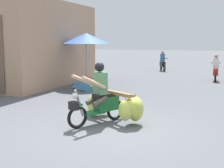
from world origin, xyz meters
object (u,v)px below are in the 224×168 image
(market_umbrella_near_shop, at_px, (86,38))
(motorbike_distant_ahead_right, at_px, (216,70))
(motorbike_distant_far_ahead, at_px, (163,63))
(motorbike_main_loaded, at_px, (111,103))
(produce_crate, at_px, (82,87))

(market_umbrella_near_shop, bearing_deg, motorbike_distant_ahead_right, 36.97)
(motorbike_distant_far_ahead, bearing_deg, motorbike_main_loaded, -83.20)
(produce_crate, bearing_deg, motorbike_distant_ahead_right, 46.55)
(motorbike_distant_far_ahead, relative_size, market_umbrella_near_shop, 0.61)
(motorbike_distant_ahead_right, distance_m, produce_crate, 7.37)
(motorbike_distant_ahead_right, bearing_deg, motorbike_main_loaded, -102.83)
(motorbike_distant_ahead_right, height_order, market_umbrella_near_shop, market_umbrella_near_shop)
(motorbike_distant_ahead_right, xyz_separation_m, motorbike_distant_far_ahead, (-3.74, 4.26, 0.00))
(motorbike_main_loaded, height_order, produce_crate, motorbike_main_loaded)
(motorbike_distant_ahead_right, bearing_deg, produce_crate, -133.45)
(motorbike_distant_far_ahead, bearing_deg, market_umbrella_near_shop, -101.69)
(motorbike_distant_ahead_right, height_order, produce_crate, motorbike_distant_ahead_right)
(motorbike_main_loaded, distance_m, market_umbrella_near_shop, 6.43)
(market_umbrella_near_shop, relative_size, produce_crate, 4.40)
(motorbike_distant_far_ahead, height_order, market_umbrella_near_shop, market_umbrella_near_shop)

